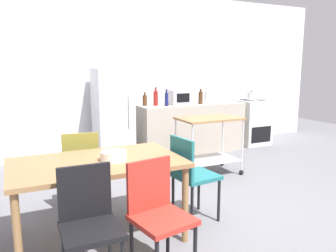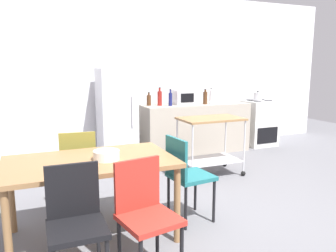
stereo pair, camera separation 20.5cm
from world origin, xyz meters
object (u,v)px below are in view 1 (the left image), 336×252
object	(u,v)px
bottle_sesame_oil	(156,98)
fruit_bowl	(114,156)
dining_table	(97,169)
chair_black	(89,220)
chair_olive	(81,164)
microwave	(181,97)
refrigerator	(113,115)
kitchen_cart	(209,136)
bottle_sparkling_water	(206,97)
chair_red	(158,211)
bottle_olive_oil	(201,97)
kettle	(251,96)
chair_teal	(191,172)
stove_oven	(252,122)
bottle_soda	(166,99)
bottle_soy_sauce	(145,100)

from	to	relation	value
bottle_sesame_oil	fruit_bowl	world-z (taller)	bottle_sesame_oil
dining_table	chair_black	distance (m)	0.72
chair_black	fruit_bowl	distance (m)	0.76
chair_olive	microwave	size ratio (longest dim) A/B	1.93
microwave	refrigerator	bearing A→B (deg)	178.04
kitchen_cart	bottle_sparkling_water	size ratio (longest dim) A/B	3.14
chair_red	kitchen_cart	world-z (taller)	chair_red
bottle_olive_oil	refrigerator	bearing A→B (deg)	173.32
kettle	chair_teal	bearing A→B (deg)	-138.55
chair_teal	dining_table	bearing A→B (deg)	81.18
stove_oven	bottle_olive_oil	bearing A→B (deg)	-175.30
chair_red	fruit_bowl	bearing A→B (deg)	90.54
microwave	bottle_sparkling_water	xyz separation A→B (m)	(0.49, -0.10, -0.01)
kettle	bottle_olive_oil	bearing A→B (deg)	-179.61
chair_teal	chair_olive	xyz separation A→B (m)	(-0.96, 0.77, 0.00)
bottle_sparkling_water	kitchen_cart	bearing A→B (deg)	-120.17
stove_oven	microwave	size ratio (longest dim) A/B	2.00
bottle_soda	bottle_sparkling_water	distance (m)	0.85
bottle_soy_sauce	kettle	bearing A→B (deg)	-4.62
stove_oven	bottle_soda	world-z (taller)	bottle_soda
dining_table	refrigerator	size ratio (longest dim) A/B	0.97
refrigerator	microwave	bearing A→B (deg)	-1.96
bottle_olive_oil	fruit_bowl	world-z (taller)	bottle_olive_oil
refrigerator	kitchen_cart	world-z (taller)	refrigerator
chair_olive	bottle_sesame_oil	xyz separation A→B (m)	(1.66, 1.75, 0.52)
chair_red	chair_teal	bearing A→B (deg)	34.91
refrigerator	kitchen_cart	size ratio (longest dim) A/B	1.70
chair_red	fruit_bowl	size ratio (longest dim) A/B	3.79
refrigerator	dining_table	bearing A→B (deg)	-109.37
refrigerator	stove_oven	bearing A→B (deg)	-1.60
stove_oven	bottle_sparkling_water	bearing A→B (deg)	-177.06
chair_black	bottle_sparkling_water	bearing A→B (deg)	47.82
chair_red	bottle_sparkling_water	xyz separation A→B (m)	(2.38, 3.14, 0.51)
chair_red	bottle_sesame_oil	xyz separation A→B (m)	(1.38, 3.21, 0.52)
chair_olive	stove_oven	distance (m)	4.19
bottle_soda	chair_black	bearing A→B (deg)	-123.92
chair_olive	bottle_sesame_oil	world-z (taller)	bottle_sesame_oil
dining_table	microwave	size ratio (longest dim) A/B	3.26
stove_oven	bottle_soy_sauce	distance (m)	2.38
chair_black	bottle_soy_sauce	size ratio (longest dim) A/B	3.80
dining_table	chair_red	bearing A→B (deg)	-69.64
microwave	fruit_bowl	bearing A→B (deg)	-128.29
chair_black	kitchen_cart	size ratio (longest dim) A/B	0.98
bottle_olive_oil	bottle_soy_sauce	bearing A→B (deg)	169.72
chair_black	bottle_soy_sauce	world-z (taller)	bottle_soy_sauce
chair_olive	chair_teal	bearing A→B (deg)	148.15
bottle_soda	bottle_sparkling_water	size ratio (longest dim) A/B	1.01
bottle_sesame_oil	stove_oven	bearing A→B (deg)	-0.14
chair_red	microwave	size ratio (longest dim) A/B	1.93
chair_olive	fruit_bowl	world-z (taller)	chair_olive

